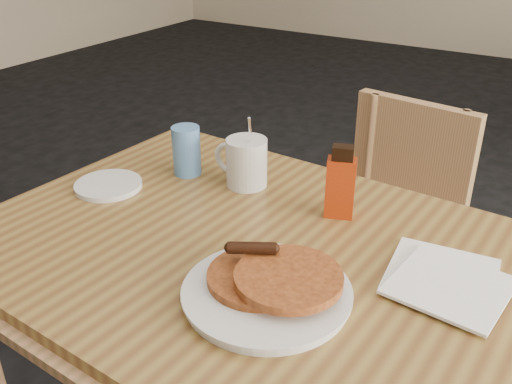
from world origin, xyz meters
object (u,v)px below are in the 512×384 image
main_table (271,270)px  chair_main_far (396,217)px  coffee_mug (245,161)px  blue_tumbler (187,151)px  pancake_plate (269,287)px  syrup_bottle (341,184)px

main_table → chair_main_far: 0.74m
coffee_mug → blue_tumbler: bearing=-162.5°
pancake_plate → main_table: bearing=119.0°
coffee_mug → syrup_bottle: 0.24m
main_table → coffee_mug: bearing=132.3°
pancake_plate → syrup_bottle: (-0.02, 0.31, 0.05)m
pancake_plate → blue_tumbler: size_ratio=2.41×
coffee_mug → blue_tumbler: coffee_mug is taller
chair_main_far → main_table: bearing=-83.7°
chair_main_far → blue_tumbler: (-0.36, -0.52, 0.32)m
main_table → syrup_bottle: syrup_bottle is taller
syrup_bottle → chair_main_far: bearing=72.9°
chair_main_far → coffee_mug: size_ratio=4.74×
syrup_bottle → main_table: bearing=-124.8°
blue_tumbler → pancake_plate: bearing=-37.0°
chair_main_far → pancake_plate: bearing=-78.9°
pancake_plate → syrup_bottle: size_ratio=1.81×
pancake_plate → blue_tumbler: blue_tumbler is taller
pancake_plate → syrup_bottle: syrup_bottle is taller
chair_main_far → blue_tumbler: 0.71m
pancake_plate → coffee_mug: (-0.26, 0.33, 0.04)m
chair_main_far → coffee_mug: bearing=-105.1°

